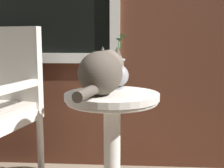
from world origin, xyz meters
The scene contains 3 objects.
wicker_side_table centered at (0.14, 0.14, 0.42)m, with size 0.52×0.52×0.63m.
cat centered at (0.09, 0.11, 0.76)m, with size 0.28×0.57×0.25m.
pewter_vase_with_ivy centered at (0.16, 0.29, 0.73)m, with size 0.13×0.14×0.32m.
Camera 1 is at (0.24, -1.46, 0.92)m, focal length 47.74 mm.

